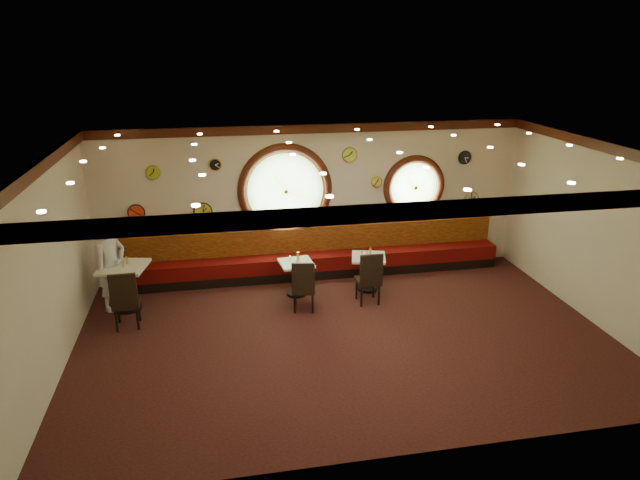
{
  "coord_description": "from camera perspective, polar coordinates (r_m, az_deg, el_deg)",
  "views": [
    {
      "loc": [
        -2.04,
        -8.41,
        4.83
      ],
      "look_at": [
        -0.28,
        0.8,
        1.5
      ],
      "focal_mm": 32.0,
      "sensor_mm": 36.0,
      "label": 1
    }
  ],
  "objects": [
    {
      "name": "porthole_right_frame",
      "position": [
        12.52,
        9.38,
        5.29
      ],
      "size": [
        1.38,
        0.18,
        1.38
      ],
      "primitive_type": "torus",
      "rotation": [
        1.57,
        0.0,
        0.0
      ],
      "color": "#3C150A",
      "rests_on": "wall_back"
    },
    {
      "name": "molding_back",
      "position": [
        11.67,
        -0.62,
        11.08
      ],
      "size": [
        9.0,
        0.1,
        0.18
      ],
      "primitive_type": "cube",
      "color": "#3C150A",
      "rests_on": "wall_back"
    },
    {
      "name": "table_b",
      "position": [
        11.25,
        -2.38,
        -3.44
      ],
      "size": [
        0.69,
        0.69,
        0.69
      ],
      "color": "black",
      "rests_on": "floor"
    },
    {
      "name": "condiment_b_pepper",
      "position": [
        11.08,
        -2.36,
        -2.15
      ],
      "size": [
        0.03,
        0.03,
        0.09
      ],
      "primitive_type": "cylinder",
      "color": "silver",
      "rests_on": "table_b"
    },
    {
      "name": "porthole_right_ring",
      "position": [
        12.5,
        9.42,
        5.26
      ],
      "size": [
        1.09,
        0.03,
        1.09
      ],
      "primitive_type": "torus",
      "rotation": [
        1.57,
        0.0,
        0.0
      ],
      "color": "gold",
      "rests_on": "wall_back"
    },
    {
      "name": "wall_clock_2",
      "position": [
        11.92,
        2.97,
        8.51
      ],
      "size": [
        0.3,
        0.03,
        0.3
      ],
      "primitive_type": "cylinder",
      "rotation": [
        1.57,
        0.0,
        0.0
      ],
      "color": "#B6D542",
      "rests_on": "wall_back"
    },
    {
      "name": "chair_b",
      "position": [
        10.51,
        -1.67,
        -4.33
      ],
      "size": [
        0.49,
        0.49,
        0.62
      ],
      "rotation": [
        0.0,
        0.0,
        -0.19
      ],
      "color": "black",
      "rests_on": "floor"
    },
    {
      "name": "wall_clock_0",
      "position": [
        11.93,
        -17.89,
        2.64
      ],
      "size": [
        0.32,
        0.03,
        0.32
      ],
      "primitive_type": "cylinder",
      "rotation": [
        1.57,
        0.0,
        0.0
      ],
      "color": "red",
      "rests_on": "wall_back"
    },
    {
      "name": "porthole_left_glass",
      "position": [
        11.87,
        -3.5,
        4.98
      ],
      "size": [
        1.66,
        0.02,
        1.66
      ],
      "primitive_type": "cylinder",
      "rotation": [
        1.57,
        0.0,
        0.0
      ],
      "color": "#77AE68",
      "rests_on": "wall_back"
    },
    {
      "name": "porthole_left_frame",
      "position": [
        11.86,
        -3.49,
        4.96
      ],
      "size": [
        1.98,
        0.18,
        1.98
      ],
      "primitive_type": "torus",
      "rotation": [
        1.57,
        0.0,
        0.0
      ],
      "color": "#3C150A",
      "rests_on": "wall_back"
    },
    {
      "name": "wall_front",
      "position": [
        6.62,
        8.74,
        -9.88
      ],
      "size": [
        9.0,
        0.02,
        3.2
      ],
      "primitive_type": "cube",
      "color": "beige",
      "rests_on": "floor"
    },
    {
      "name": "condiment_c_pepper",
      "position": [
        11.38,
        4.74,
        -1.4
      ],
      "size": [
        0.03,
        0.03,
        0.09
      ],
      "primitive_type": "cylinder",
      "color": "#BAB9BE",
      "rests_on": "table_c"
    },
    {
      "name": "wall_clock_5",
      "position": [
        12.79,
        14.24,
        8.01
      ],
      "size": [
        0.28,
        0.03,
        0.28
      ],
      "primitive_type": "cylinder",
      "rotation": [
        1.57,
        0.0,
        0.0
      ],
      "color": "black",
      "rests_on": "wall_back"
    },
    {
      "name": "ceiling",
      "position": [
        8.8,
        2.83,
        8.87
      ],
      "size": [
        9.0,
        6.0,
        0.02
      ],
      "primitive_type": "cube",
      "color": "gold",
      "rests_on": "wall_back"
    },
    {
      "name": "wall_left",
      "position": [
        9.34,
        -25.34,
        -2.66
      ],
      "size": [
        0.02,
        6.0,
        3.2
      ],
      "primitive_type": "cube",
      "color": "beige",
      "rests_on": "floor"
    },
    {
      "name": "wall_clock_8",
      "position": [
        11.85,
        -11.63,
        2.82
      ],
      "size": [
        0.36,
        0.03,
        0.36
      ],
      "primitive_type": "cylinder",
      "rotation": [
        1.57,
        0.0,
        0.0
      ],
      "color": "yellow",
      "rests_on": "wall_back"
    },
    {
      "name": "wall_clock_9",
      "position": [
        12.28,
        3.32,
        2.32
      ],
      "size": [
        0.24,
        0.03,
        0.24
      ],
      "primitive_type": "cylinder",
      "rotation": [
        1.57,
        0.0,
        0.0
      ],
      "color": "red",
      "rests_on": "wall_back"
    },
    {
      "name": "banquette_base",
      "position": [
        12.26,
        -0.38,
        -3.14
      ],
      "size": [
        8.0,
        0.55,
        0.2
      ],
      "primitive_type": "cube",
      "color": "black",
      "rests_on": "floor"
    },
    {
      "name": "condiment_a_pepper",
      "position": [
        11.0,
        -19.12,
        -2.33
      ],
      "size": [
        0.04,
        0.04,
        0.1
      ],
      "primitive_type": "cylinder",
      "color": "silver",
      "rests_on": "table_a"
    },
    {
      "name": "wall_clock_4",
      "position": [
        13.11,
        14.89,
        3.95
      ],
      "size": [
        0.34,
        0.03,
        0.34
      ],
      "primitive_type": "cylinder",
      "rotation": [
        1.57,
        0.0,
        0.0
      ],
      "color": "silver",
      "rests_on": "wall_back"
    },
    {
      "name": "wall_clock_7",
      "position": [
        12.21,
        5.67,
        5.81
      ],
      "size": [
        0.22,
        0.03,
        0.22
      ],
      "primitive_type": "cylinder",
      "rotation": [
        1.57,
        0.0,
        0.0
      ],
      "color": "gold",
      "rests_on": "wall_back"
    },
    {
      "name": "wall_clock_3",
      "position": [
        11.93,
        -9.61,
        1.56
      ],
      "size": [
        0.2,
        0.03,
        0.2
      ],
      "primitive_type": "cylinder",
      "rotation": [
        1.57,
        0.0,
        0.0
      ],
      "color": "white",
      "rests_on": "wall_back"
    },
    {
      "name": "condiment_b_salt",
      "position": [
        11.2,
        -3.03,
        -1.86
      ],
      "size": [
        0.04,
        0.04,
        0.1
      ],
      "primitive_type": "cylinder",
      "color": "silver",
      "rests_on": "table_b"
    },
    {
      "name": "table_c",
      "position": [
        11.49,
        4.84,
        -2.88
      ],
      "size": [
        0.8,
        0.8,
        0.73
      ],
      "color": "black",
      "rests_on": "floor"
    },
    {
      "name": "molding_left",
      "position": [
        8.91,
        -26.43,
        6.4
      ],
      "size": [
        0.1,
        6.0,
        0.18
      ],
      "primitive_type": "cube",
      "color": "#3C150A",
      "rests_on": "wall_back"
    },
    {
      "name": "waiter",
      "position": [
        11.2,
        -20.14,
        -2.45
      ],
      "size": [
        0.73,
        0.74,
        1.72
      ],
      "primitive_type": "imported",
      "rotation": [
        0.0,
        0.0,
        0.82
      ],
      "color": "silver",
      "rests_on": "floor"
    },
    {
      "name": "chair_a",
      "position": [
        10.43,
        -18.94,
        -5.4
      ],
      "size": [
        0.47,
        0.47,
        0.67
      ],
      "rotation": [
        0.0,
        0.0,
        0.04
      ],
      "color": "black",
      "rests_on": "floor"
    },
    {
      "name": "wall_clock_1",
      "position": [
        11.61,
        -10.46,
        7.41
      ],
      "size": [
        0.24,
        0.03,
        0.24
      ],
      "primitive_type": "cylinder",
      "rotation": [
        1.57,
        0.0,
        0.0
      ],
      "color": "black",
      "rests_on": "wall_back"
    },
    {
      "name": "condiment_a_bottle",
      "position": [
        11.12,
        -18.76,
        -1.92
      ],
      "size": [
        0.05,
        0.05,
        0.15
      ],
      "primitive_type": "cylinder",
      "color": "gold",
      "rests_on": "table_a"
    },
    {
      "name": "condiment_a_salt",
      "position": [
        11.11,
        -19.88,
        -2.19
      ],
      "size": [
        0.04,
        0.04,
        0.11
      ],
      "primitive_type": "cylinder",
      "color": "#BBBCC0",
      "rests_on": "table_a"
    },
    {
      "name": "wall_clock_6",
      "position": [
        11.69,
        -16.34,
        6.52
      ],
      "size": [
        0.26,
        0.03,
        0.26
      ],
      "primitive_type": "cylinder",
      "rotation": [
        1.57,
        0.0,
        0.0
      ],
      "color": "#9FD129",
      "rests_on": "wall_back"
    },
    {
      "name": "wall_right",
      "position": [
        11.13,
        25.83,
        0.68
      ],
      "size": [
        0.02,
        6.0,
        3.2
      ],
      "primitive_type": "cube",
      "color": "beige",
      "rests_on": "floor"
    },
    {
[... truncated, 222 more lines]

